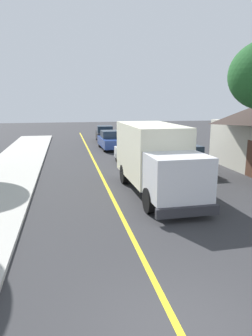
# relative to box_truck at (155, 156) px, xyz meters

# --- Properties ---
(ground_plane) EXTENTS (120.00, 120.00, 0.00)m
(ground_plane) POSITION_rel_box_truck_xyz_m (-2.11, -8.90, -1.77)
(ground_plane) COLOR #303033
(centre_line_yellow) EXTENTS (0.16, 56.00, 0.01)m
(centre_line_yellow) POSITION_rel_box_truck_xyz_m (-2.11, 1.10, -1.76)
(centre_line_yellow) COLOR gold
(centre_line_yellow) RESTS_ON ground
(box_truck) EXTENTS (2.58, 7.24, 3.20)m
(box_truck) POSITION_rel_box_truck_xyz_m (0.00, 0.00, 0.00)
(box_truck) COLOR #F2EDCC
(box_truck) RESTS_ON ground
(parked_car_near) EXTENTS (1.82, 4.41, 1.67)m
(parked_car_near) POSITION_rel_box_truck_xyz_m (0.33, 6.51, -0.97)
(parked_car_near) COLOR silver
(parked_car_near) RESTS_ON ground
(parked_car_mid) EXTENTS (1.95, 4.46, 1.67)m
(parked_car_mid) POSITION_rel_box_truck_xyz_m (-0.08, 13.85, -0.97)
(parked_car_mid) COLOR #2D4793
(parked_car_mid) RESTS_ON ground
(parked_car_far) EXTENTS (2.01, 4.48, 1.67)m
(parked_car_far) POSITION_rel_box_truck_xyz_m (0.12, 19.41, -0.97)
(parked_car_far) COLOR black
(parked_car_far) RESTS_ON ground
(parked_van_across) EXTENTS (2.01, 4.48, 1.67)m
(parked_van_across) POSITION_rel_box_truck_xyz_m (3.09, 3.99, -0.97)
(parked_van_across) COLOR #B7B7BC
(parked_van_across) RESTS_ON ground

